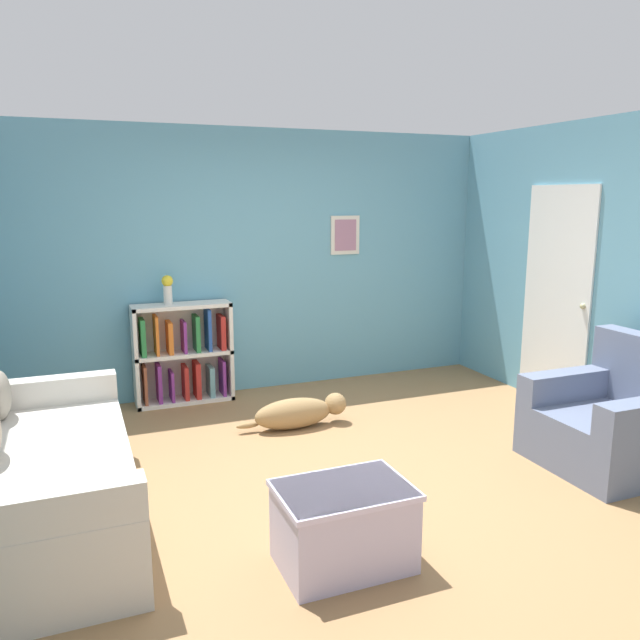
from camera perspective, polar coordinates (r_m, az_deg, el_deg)
name	(u,v)px	position (r m, az deg, el deg)	size (l,w,h in m)	color
ground_plane	(341,475)	(4.58, 1.92, -13.94)	(14.00, 14.00, 0.00)	#997047
wall_back	(251,262)	(6.30, -6.29, 5.29)	(5.60, 0.13, 2.60)	#609EB7
wall_right	(624,277)	(5.72, 26.03, 3.55)	(0.16, 5.00, 2.60)	#609EB7
couch	(35,478)	(4.13, -24.60, -13.00)	(0.96, 2.06, 0.89)	beige
bookshelf	(184,355)	(6.10, -12.36, -3.13)	(0.92, 0.28, 0.96)	silver
recliner_chair	(615,421)	(5.10, 25.33, -8.37)	(0.92, 0.93, 0.94)	slate
coffee_table	(344,524)	(3.49, 2.18, -18.13)	(0.71, 0.49, 0.45)	#BCB2D1
dog	(299,412)	(5.38, -1.94, -8.43)	(0.98, 0.24, 0.26)	#9E7A4C
vase	(168,288)	(5.94, -13.77, 2.85)	(0.11, 0.11, 0.28)	silver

